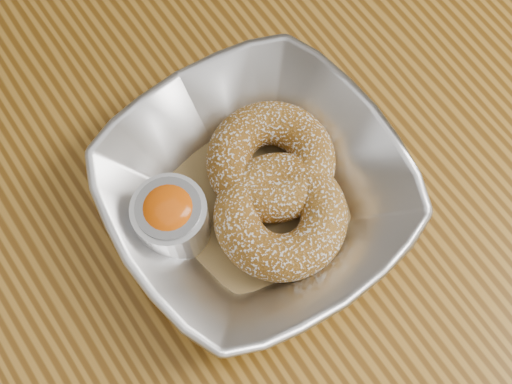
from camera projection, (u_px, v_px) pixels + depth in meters
ground_plane at (266, 330)px, 1.26m from camera, size 4.00×4.00×0.00m
table at (276, 198)px, 0.65m from camera, size 1.20×0.80×0.75m
serving_bowl at (256, 194)px, 0.52m from camera, size 0.21×0.21×0.05m
parchment at (256, 202)px, 0.54m from camera, size 0.19×0.19×0.00m
donut_back at (271, 161)px, 0.53m from camera, size 0.13×0.13×0.03m
donut_front at (281, 216)px, 0.51m from camera, size 0.12×0.12×0.03m
ramekin at (171, 218)px, 0.50m from camera, size 0.05×0.05×0.05m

